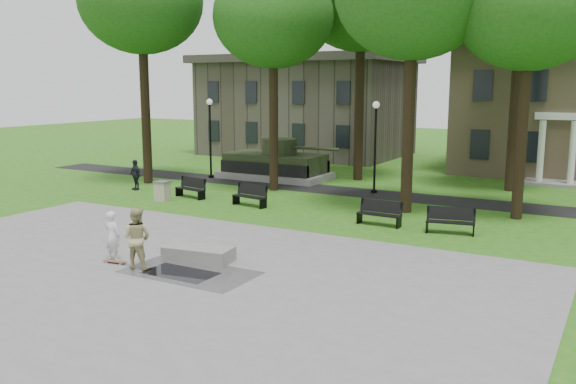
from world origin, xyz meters
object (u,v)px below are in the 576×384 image
Objects in this scene: park_bench_0 at (191,187)px; trash_bin at (162,191)px; concrete_block at (199,254)px; friend_watching at (137,238)px; skateboarder at (112,236)px.

park_bench_0 is 1.93× the size of trash_bin.
park_bench_0 is (-7.18, 8.67, 0.28)m from concrete_block.
concrete_block is at bearing -137.57° from friend_watching.
concrete_block is at bearing -39.13° from park_bench_0.
skateboarder is 10.28m from trash_bin.
friend_watching reaches higher than concrete_block.
trash_bin is at bearing 137.09° from concrete_block.
concrete_block is 2.07m from friend_watching.
skateboarder is (-2.37, -1.35, 0.58)m from concrete_block.
friend_watching is (-1.11, -1.59, 0.73)m from concrete_block.
skateboarder is 1.69× the size of trash_bin.
park_bench_0 is (-4.81, 10.02, -0.31)m from skateboarder.
concrete_block is at bearing -149.02° from skateboarder.
friend_watching is 11.93m from park_bench_0.
friend_watching reaches higher than park_bench_0.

